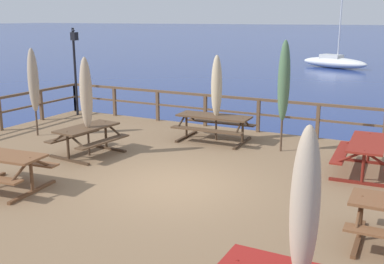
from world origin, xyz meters
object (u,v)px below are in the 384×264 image
patio_umbrella_tall_back_right (284,82)px  patio_umbrella_short_front (305,207)px  lamp_post_hooked (75,59)px  picnic_table_mid_centre (367,150)px  sailboat_distant (334,62)px  picnic_table_back_left (4,164)px  patio_umbrella_tall_front (217,87)px  picnic_table_front_right (214,122)px  picnic_table_front_left (87,135)px  patio_umbrella_tall_mid_right (86,94)px  patio_umbrella_short_back (33,81)px

patio_umbrella_tall_back_right → patio_umbrella_short_front: bearing=-71.8°
lamp_post_hooked → patio_umbrella_tall_back_right: bearing=-7.8°
picnic_table_mid_centre → sailboat_distant: bearing=102.0°
picnic_table_back_left → sailboat_distant: (0.25, 34.71, -0.67)m
picnic_table_mid_centre → patio_umbrella_tall_front: size_ratio=0.84×
picnic_table_front_right → patio_umbrella_tall_front: patio_umbrella_tall_front is taller
lamp_post_hooked → patio_umbrella_short_front: bearing=-38.8°
picnic_table_front_left → patio_umbrella_short_front: size_ratio=0.75×
picnic_table_front_left → patio_umbrella_tall_mid_right: size_ratio=0.72×
patio_umbrella_tall_mid_right → patio_umbrella_tall_back_right: (4.40, 2.72, 0.26)m
patio_umbrella_short_front → patio_umbrella_tall_front: patio_umbrella_tall_front is taller
picnic_table_front_right → patio_umbrella_tall_mid_right: bearing=-128.5°
patio_umbrella_short_back → patio_umbrella_short_front: (9.62, -5.54, -0.13)m
picnic_table_mid_centre → patio_umbrella_short_front: size_ratio=0.85×
lamp_post_hooked → sailboat_distant: size_ratio=0.41×
picnic_table_mid_centre → patio_umbrella_tall_mid_right: patio_umbrella_tall_mid_right is taller
patio_umbrella_tall_front → picnic_table_front_right: bearing=-117.4°
patio_umbrella_short_back → patio_umbrella_tall_back_right: size_ratio=0.89×
picnic_table_front_left → patio_umbrella_short_front: bearing=-34.0°
patio_umbrella_tall_mid_right → lamp_post_hooked: (-3.68, 3.83, 0.47)m
patio_umbrella_short_front → picnic_table_back_left: bearing=165.0°
patio_umbrella_short_back → lamp_post_hooked: bearing=106.6°
picnic_table_back_left → patio_umbrella_tall_front: (2.31, 5.74, 1.05)m
patio_umbrella_tall_back_right → picnic_table_front_right: bearing=175.4°
picnic_table_front_right → patio_umbrella_short_front: bearing=-58.9°
picnic_table_front_right → patio_umbrella_tall_front: bearing=62.6°
picnic_table_front_left → sailboat_distant: sailboat_distant is taller
picnic_table_mid_centre → picnic_table_back_left: bearing=-145.4°
patio_umbrella_tall_back_right → picnic_table_back_left: bearing=-128.4°
picnic_table_back_left → patio_umbrella_short_back: size_ratio=0.71×
picnic_table_front_left → lamp_post_hooked: lamp_post_hooked is taller
patio_umbrella_tall_back_right → picnic_table_mid_centre: bearing=-21.1°
patio_umbrella_short_front → lamp_post_hooked: 13.45m
patio_umbrella_tall_mid_right → patio_umbrella_tall_back_right: 5.18m
picnic_table_front_right → patio_umbrella_short_front: patio_umbrella_short_front is taller
picnic_table_front_left → patio_umbrella_short_back: (-2.77, 0.92, 1.15)m
picnic_table_back_left → lamp_post_hooked: lamp_post_hooked is taller
picnic_table_front_right → patio_umbrella_short_back: size_ratio=0.82×
patio_umbrella_short_front → patio_umbrella_tall_front: (-4.46, 7.55, 0.02)m
patio_umbrella_tall_back_right → sailboat_distant: sailboat_distant is taller
patio_umbrella_short_front → lamp_post_hooked: size_ratio=0.78×
patio_umbrella_short_front → picnic_table_front_right: bearing=121.1°
picnic_table_front_left → lamp_post_hooked: (-3.62, 3.79, 1.56)m
patio_umbrella_short_front → patio_umbrella_tall_front: bearing=120.6°
picnic_table_mid_centre → sailboat_distant: sailboat_distant is taller
patio_umbrella_tall_back_right → patio_umbrella_tall_front: size_ratio=1.19×
patio_umbrella_tall_back_right → lamp_post_hooked: 8.16m
picnic_table_back_left → sailboat_distant: 34.71m
picnic_table_back_left → lamp_post_hooked: 7.74m
patio_umbrella_tall_back_right → lamp_post_hooked: bearing=172.2°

